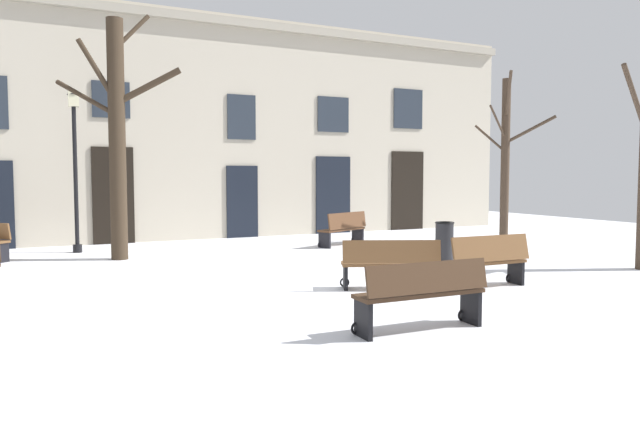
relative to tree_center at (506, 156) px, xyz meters
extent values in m
plane|color=white|center=(-6.86, -3.36, -2.47)|extent=(32.37, 32.37, 0.00)
cube|color=#BCB29E|center=(-6.86, 4.49, 0.90)|extent=(20.23, 0.40, 6.74)
cube|color=#A09786|center=(-6.86, 4.24, 4.02)|extent=(20.23, 0.30, 0.24)
cube|color=black|center=(-10.33, 4.27, -1.12)|extent=(1.11, 0.08, 2.71)
cube|color=#262D38|center=(-10.33, 4.27, 1.53)|extent=(1.00, 0.06, 1.00)
cube|color=black|center=(-6.57, 4.27, -1.37)|extent=(0.99, 0.08, 2.21)
cube|color=#262D38|center=(-6.57, 4.27, 1.21)|extent=(0.89, 0.06, 1.35)
cube|color=black|center=(-3.43, 4.27, -1.21)|extent=(1.25, 0.08, 2.53)
cube|color=#262D38|center=(-3.43, 4.27, 1.43)|extent=(1.13, 0.06, 1.14)
cube|color=black|center=(-0.50, 4.27, -1.10)|extent=(1.31, 0.08, 2.74)
cube|color=#262D38|center=(-0.50, 4.27, 1.75)|extent=(1.18, 0.06, 1.37)
cylinder|color=#423326|center=(0.01, 0.03, -0.13)|extent=(0.25, 0.25, 4.69)
cylinder|color=#423326|center=(-0.38, -0.07, 0.94)|extent=(0.83, 0.27, 0.95)
cylinder|color=#423326|center=(-0.38, -0.45, 1.66)|extent=(0.87, 1.06, 1.18)
cylinder|color=#423326|center=(-0.33, 0.30, 0.51)|extent=(0.76, 0.61, 0.82)
cylinder|color=#423326|center=(0.49, -0.43, 0.74)|extent=(1.07, 1.02, 0.80)
cylinder|color=#423326|center=(-1.68, -5.27, 0.84)|extent=(1.31, 0.41, 1.44)
cylinder|color=#382B1E|center=(-10.57, 1.03, 0.24)|extent=(0.37, 0.37, 5.42)
cylinder|color=#382B1E|center=(-10.19, 1.12, 2.70)|extent=(0.86, 0.29, 0.91)
cylinder|color=#382B1E|center=(-10.54, 1.38, 2.27)|extent=(0.20, 0.81, 1.15)
cylinder|color=#382B1E|center=(-10.96, 1.02, 1.75)|extent=(0.87, 0.15, 1.38)
cylinder|color=#382B1E|center=(-11.16, 1.54, 1.20)|extent=(1.28, 1.12, 0.91)
cylinder|color=#382B1E|center=(-9.90, 0.83, 1.46)|extent=(1.46, 0.57, 0.90)
cylinder|color=black|center=(-11.38, 2.72, -0.67)|extent=(0.10, 0.10, 3.60)
cylinder|color=black|center=(-11.38, 2.72, -2.37)|extent=(0.22, 0.22, 0.20)
cube|color=beige|center=(-11.38, 2.72, 1.31)|extent=(0.24, 0.24, 0.36)
cone|color=black|center=(-11.38, 2.72, 1.49)|extent=(0.30, 0.30, 0.14)
cylinder|color=black|center=(-3.92, -2.26, -2.06)|extent=(0.41, 0.41, 0.83)
torus|color=black|center=(-3.92, -2.26, -1.63)|extent=(0.43, 0.43, 0.04)
cube|color=#51331E|center=(-4.78, 1.11, -2.03)|extent=(1.63, 1.05, 0.05)
cube|color=#51331E|center=(-4.70, 0.93, -1.77)|extent=(1.50, 0.76, 0.43)
cube|color=black|center=(-4.11, 1.41, -2.25)|extent=(0.21, 0.37, 0.44)
torus|color=black|center=(-4.17, 1.56, -2.39)|extent=(0.17, 0.10, 0.17)
cube|color=black|center=(-5.46, 0.80, -2.25)|extent=(0.21, 0.37, 0.44)
torus|color=black|center=(-5.52, 0.94, -2.39)|extent=(0.17, 0.10, 0.17)
cube|color=brown|center=(-5.35, -5.17, -2.04)|extent=(1.58, 0.44, 0.05)
cube|color=brown|center=(-5.36, -5.36, -1.78)|extent=(1.58, 0.18, 0.44)
cube|color=black|center=(-4.63, -5.19, -2.26)|extent=(0.07, 0.37, 0.43)
torus|color=black|center=(-4.62, -5.04, -2.39)|extent=(0.17, 0.03, 0.17)
cube|color=black|center=(-6.08, -5.16, -2.26)|extent=(0.07, 0.37, 0.43)
torus|color=black|center=(-6.08, -5.00, -2.39)|extent=(0.17, 0.03, 0.17)
cube|color=brown|center=(-6.86, -4.57, -2.05)|extent=(1.67, 1.05, 0.05)
cube|color=brown|center=(-6.94, -4.74, -1.82)|extent=(1.53, 0.75, 0.39)
cube|color=black|center=(-6.17, -4.88, -2.26)|extent=(0.21, 0.37, 0.43)
torus|color=black|center=(-6.11, -4.73, -2.39)|extent=(0.17, 0.10, 0.17)
cube|color=black|center=(-7.56, -4.26, -2.26)|extent=(0.21, 0.37, 0.43)
torus|color=black|center=(-7.49, -4.12, -2.39)|extent=(0.17, 0.10, 0.17)
cube|color=black|center=(-13.00, 1.61, -2.25)|extent=(0.32, 0.29, 0.45)
cube|color=#3D2819|center=(-7.98, -7.00, -2.00)|extent=(1.72, 0.44, 0.05)
cube|color=#3D2819|center=(-7.99, -7.18, -1.78)|extent=(1.71, 0.15, 0.38)
cube|color=black|center=(-7.19, -7.02, -2.24)|extent=(0.07, 0.37, 0.47)
torus|color=black|center=(-7.18, -6.86, -2.39)|extent=(0.17, 0.03, 0.17)
cube|color=black|center=(-8.78, -6.98, -2.24)|extent=(0.07, 0.37, 0.47)
torus|color=black|center=(-8.77, -6.83, -2.39)|extent=(0.17, 0.03, 0.17)
camera|label=1|loc=(-12.20, -12.89, -0.53)|focal=32.73mm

